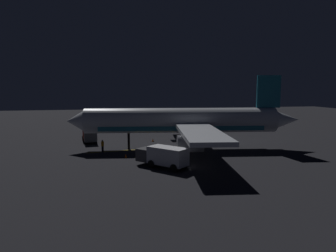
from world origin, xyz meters
TOP-DOWN VIEW (x-y plane):
  - ground_plane at (0.00, 0.00)m, footprint 180.00×180.00m
  - apron_guide_stripe at (1.06, 4.00)m, footprint 3.16×19.87m
  - airliner at (-0.09, -0.59)m, footprint 35.35×35.14m
  - baggage_truck at (8.70, 13.68)m, footprint 5.63×2.67m
  - catering_truck at (-10.56, 4.80)m, footprint 6.18×5.75m
  - ground_crew_worker at (-0.05, 11.62)m, footprint 0.40×0.40m
  - traffic_cone_near_left at (7.03, 3.15)m, footprint 0.50×0.50m
  - traffic_cone_near_right at (-4.71, 8.69)m, footprint 0.50×0.50m

SIDE VIEW (x-z plane):
  - ground_plane at x=0.00m, z-range -0.20..0.00m
  - apron_guide_stripe at x=1.06m, z-range 0.00..0.01m
  - traffic_cone_near_left at x=7.03m, z-range -0.03..0.52m
  - traffic_cone_near_right at x=-4.71m, z-range -0.03..0.52m
  - ground_crew_worker at x=-0.05m, z-range 0.02..1.76m
  - baggage_truck at x=8.70m, z-range 0.04..2.28m
  - catering_truck at x=-10.56m, z-range 0.05..2.48m
  - airliner at x=-0.09m, z-range -1.41..9.62m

